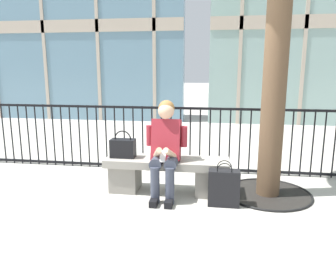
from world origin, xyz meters
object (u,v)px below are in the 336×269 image
(stone_bench, at_px, (167,172))
(handbag_on_bench, at_px, (123,148))
(seated_person_with_phone, at_px, (166,146))
(shopping_bag, at_px, (224,188))

(stone_bench, distance_m, handbag_on_bench, 0.66)
(stone_bench, xyz_separation_m, seated_person_with_phone, (0.00, -0.13, 0.38))
(seated_person_with_phone, xyz_separation_m, shopping_bag, (0.73, -0.20, -0.43))
(shopping_bag, bearing_deg, handbag_on_bench, 166.25)
(seated_person_with_phone, height_order, shopping_bag, seated_person_with_phone)
(handbag_on_bench, distance_m, shopping_bag, 1.39)
(stone_bench, bearing_deg, handbag_on_bench, -179.01)
(stone_bench, height_order, seated_person_with_phone, seated_person_with_phone)
(stone_bench, xyz_separation_m, shopping_bag, (0.73, -0.33, -0.05))
(stone_bench, relative_size, seated_person_with_phone, 1.32)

